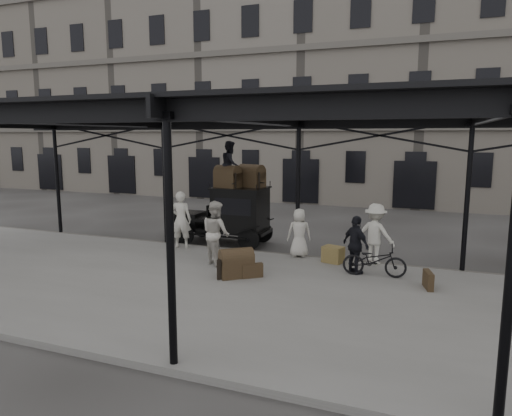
{
  "coord_description": "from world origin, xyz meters",
  "views": [
    {
      "loc": [
        3.96,
        -12.18,
        4.03
      ],
      "look_at": [
        -1.3,
        1.6,
        1.7
      ],
      "focal_mm": 32.0,
      "sensor_mm": 36.0,
      "label": 1
    }
  ],
  "objects": [
    {
      "name": "ground",
      "position": [
        0.0,
        0.0,
        0.0
      ],
      "size": [
        120.0,
        120.0,
        0.0
      ],
      "primitive_type": "plane",
      "color": "#383533",
      "rests_on": "ground"
    },
    {
      "name": "platform",
      "position": [
        0.0,
        -2.0,
        0.07
      ],
      "size": [
        28.0,
        8.0,
        0.15
      ],
      "primitive_type": "cube",
      "color": "slate",
      "rests_on": "ground"
    },
    {
      "name": "canopy",
      "position": [
        0.0,
        -1.72,
        4.6
      ],
      "size": [
        22.5,
        9.0,
        4.74
      ],
      "color": "black",
      "rests_on": "ground"
    },
    {
      "name": "building_frontage",
      "position": [
        0.0,
        18.0,
        7.0
      ],
      "size": [
        64.0,
        8.0,
        14.0
      ],
      "primitive_type": "cube",
      "color": "slate",
      "rests_on": "ground"
    },
    {
      "name": "taxi",
      "position": [
        -2.83,
        3.16,
        1.2
      ],
      "size": [
        3.65,
        1.55,
        2.18
      ],
      "color": "black",
      "rests_on": "ground"
    },
    {
      "name": "porter_left",
      "position": [
        -4.07,
        1.49,
        1.15
      ],
      "size": [
        0.81,
        0.62,
        2.0
      ],
      "primitive_type": "imported",
      "rotation": [
        0.0,
        0.0,
        3.36
      ],
      "color": "beige",
      "rests_on": "platform"
    },
    {
      "name": "porter_midleft",
      "position": [
        -2.02,
        0.06,
        1.13
      ],
      "size": [
        1.2,
        1.15,
        1.95
      ],
      "primitive_type": "imported",
      "rotation": [
        0.0,
        0.0,
        2.54
      ],
      "color": "beige",
      "rests_on": "platform"
    },
    {
      "name": "porter_centre",
      "position": [
        0.12,
        1.8,
        0.94
      ],
      "size": [
        0.91,
        0.76,
        1.58
      ],
      "primitive_type": "imported",
      "rotation": [
        0.0,
        0.0,
        3.53
      ],
      "color": "beige",
      "rests_on": "platform"
    },
    {
      "name": "porter_official",
      "position": [
        2.12,
        0.57,
        0.99
      ],
      "size": [
        1.02,
        0.93,
        1.67
      ],
      "primitive_type": "imported",
      "rotation": [
        0.0,
        0.0,
        2.46
      ],
      "color": "black",
      "rests_on": "platform"
    },
    {
      "name": "porter_right",
      "position": [
        2.51,
        1.8,
        1.08
      ],
      "size": [
        1.36,
        1.02,
        1.87
      ],
      "primitive_type": "imported",
      "rotation": [
        0.0,
        0.0,
        2.84
      ],
      "color": "silver",
      "rests_on": "platform"
    },
    {
      "name": "bicycle",
      "position": [
        2.65,
        0.51,
        0.61
      ],
      "size": [
        1.78,
        0.76,
        0.91
      ],
      "primitive_type": "imported",
      "rotation": [
        0.0,
        0.0,
        1.66
      ],
      "color": "black",
      "rests_on": "platform"
    },
    {
      "name": "porter_roof",
      "position": [
        -2.86,
        3.06,
        3.02
      ],
      "size": [
        0.84,
        0.96,
        1.68
      ],
      "primitive_type": "imported",
      "rotation": [
        0.0,
        0.0,
        1.86
      ],
      "color": "black",
      "rests_on": "taxi"
    },
    {
      "name": "steamer_trunk_roof_near",
      "position": [
        -2.91,
        2.91,
        2.52
      ],
      "size": [
        1.02,
        0.75,
        0.67
      ],
      "primitive_type": null,
      "rotation": [
        0.0,
        0.0,
        -0.22
      ],
      "color": "#42311E",
      "rests_on": "taxi"
    },
    {
      "name": "steamer_trunk_roof_far",
      "position": [
        -2.16,
        3.36,
        2.53
      ],
      "size": [
        1.08,
        0.85,
        0.69
      ],
      "primitive_type": null,
      "rotation": [
        0.0,
        0.0,
        -0.32
      ],
      "color": "#42311E",
      "rests_on": "taxi"
    },
    {
      "name": "steamer_trunk_platform",
      "position": [
        -0.93,
        -0.91,
        0.49
      ],
      "size": [
        1.07,
        1.01,
        0.67
      ],
      "primitive_type": null,
      "rotation": [
        0.0,
        0.0,
        0.66
      ],
      "color": "#42311E",
      "rests_on": "platform"
    },
    {
      "name": "wicker_hamper",
      "position": [
        1.29,
        1.51,
        0.4
      ],
      "size": [
        0.7,
        0.6,
        0.5
      ],
      "primitive_type": "cube",
      "rotation": [
        0.0,
        0.0,
        -0.29
      ],
      "color": "olive",
      "rests_on": "platform"
    },
    {
      "name": "suitcase_upright",
      "position": [
        4.08,
        -0.06,
        0.38
      ],
      "size": [
        0.29,
        0.62,
        0.45
      ],
      "primitive_type": "cube",
      "rotation": [
        0.0,
        0.0,
        0.25
      ],
      "color": "#42311E",
      "rests_on": "platform"
    },
    {
      "name": "suitcase_flat",
      "position": [
        -0.48,
        -0.84,
        0.35
      ],
      "size": [
        0.56,
        0.49,
        0.4
      ],
      "primitive_type": "cube",
      "rotation": [
        0.0,
        0.0,
        0.67
      ],
      "color": "#42311E",
      "rests_on": "platform"
    }
  ]
}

